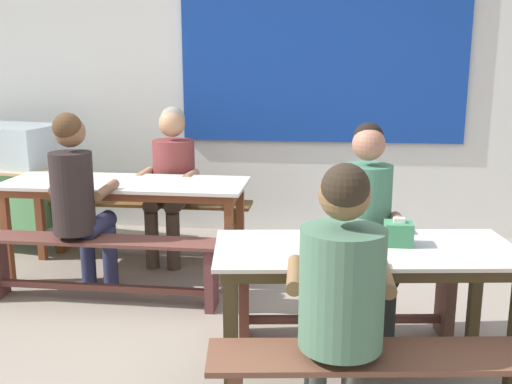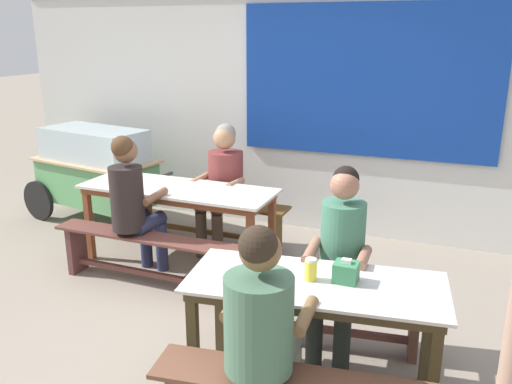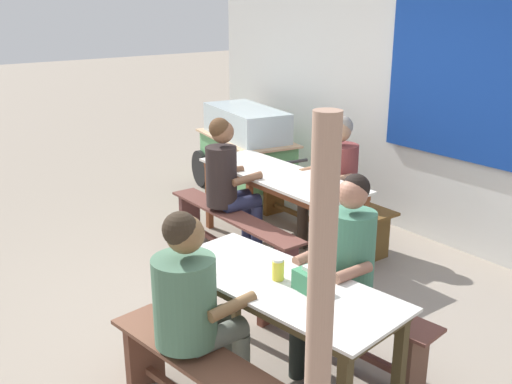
# 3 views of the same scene
# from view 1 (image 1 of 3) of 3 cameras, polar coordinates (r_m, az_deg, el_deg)

# --- Properties ---
(ground_plane) EXTENTS (40.00, 40.00, 0.00)m
(ground_plane) POSITION_cam_1_polar(r_m,az_deg,el_deg) (3.81, -3.80, -13.65)
(ground_plane) COLOR gray
(backdrop_wall) EXTENTS (7.40, 0.23, 2.74)m
(backdrop_wall) POSITION_cam_1_polar(r_m,az_deg,el_deg) (5.79, 0.68, 10.29)
(backdrop_wall) COLOR silver
(backdrop_wall) RESTS_ON ground_plane
(dining_table_far) EXTENTS (1.87, 0.66, 0.76)m
(dining_table_far) POSITION_cam_1_polar(r_m,az_deg,el_deg) (4.71, -12.39, 0.08)
(dining_table_far) COLOR silver
(dining_table_far) RESTS_ON ground_plane
(dining_table_near) EXTENTS (1.59, 0.83, 0.76)m
(dining_table_near) POSITION_cam_1_polar(r_m,az_deg,el_deg) (3.09, 10.40, -6.74)
(dining_table_near) COLOR silver
(dining_table_near) RESTS_ON ground_plane
(bench_far_back) EXTENTS (1.81, 0.31, 0.47)m
(bench_far_back) POSITION_cam_1_polar(r_m,az_deg,el_deg) (5.30, -10.23, -2.43)
(bench_far_back) COLOR brown
(bench_far_back) RESTS_ON ground_plane
(bench_far_front) EXTENTS (1.80, 0.26, 0.47)m
(bench_far_front) POSITION_cam_1_polar(r_m,az_deg,el_deg) (4.31, -14.60, -6.39)
(bench_far_front) COLOR brown
(bench_far_front) RESTS_ON ground_plane
(bench_near_back) EXTENTS (1.50, 0.45, 0.47)m
(bench_near_back) POSITION_cam_1_polar(r_m,az_deg,el_deg) (3.73, 8.53, -9.34)
(bench_near_back) COLOR brown
(bench_near_back) RESTS_ON ground_plane
(person_center_facing) EXTENTS (0.48, 0.61, 1.29)m
(person_center_facing) POSITION_cam_1_polar(r_m,az_deg,el_deg) (5.08, -8.07, 1.91)
(person_center_facing) COLOR #4A3A2D
(person_center_facing) RESTS_ON ground_plane
(person_right_near_table) EXTENTS (0.42, 0.58, 1.33)m
(person_right_near_table) POSITION_cam_1_polar(r_m,az_deg,el_deg) (3.53, 10.52, -3.09)
(person_right_near_table) COLOR #212723
(person_right_near_table) RESTS_ON ground_plane
(person_near_front) EXTENTS (0.48, 0.56, 1.29)m
(person_near_front) POSITION_cam_1_polar(r_m,az_deg,el_deg) (2.57, 8.12, -9.02)
(person_near_front) COLOR #60675B
(person_near_front) RESTS_ON ground_plane
(person_left_back_turned) EXTENTS (0.42, 0.54, 1.34)m
(person_left_back_turned) POSITION_cam_1_polar(r_m,az_deg,el_deg) (4.32, -16.67, -0.25)
(person_left_back_turned) COLOR #292E51
(person_left_back_turned) RESTS_ON ground_plane
(tissue_box) EXTENTS (0.14, 0.13, 0.14)m
(tissue_box) POSITION_cam_1_polar(r_m,az_deg,el_deg) (3.12, 13.47, -3.86)
(tissue_box) COLOR #377E53
(tissue_box) RESTS_ON dining_table_near
(condiment_jar) EXTENTS (0.07, 0.07, 0.13)m
(condiment_jar) POSITION_cam_1_polar(r_m,az_deg,el_deg) (3.05, 9.89, -3.99)
(condiment_jar) COLOR yellow
(condiment_jar) RESTS_ON dining_table_near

